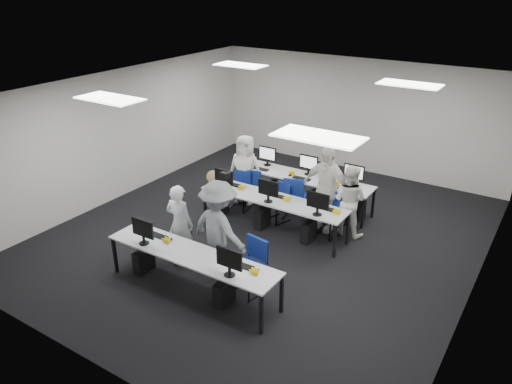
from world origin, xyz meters
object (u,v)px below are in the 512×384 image
Objects in this scene: student_0 at (180,223)px; chair_6 at (295,203)px; chair_0 at (178,246)px; photographer at (219,229)px; chair_7 at (333,214)px; chair_4 at (330,223)px; chair_5 at (255,192)px; chair_3 at (278,209)px; student_2 at (245,170)px; chair_2 at (240,198)px; student_3 at (326,189)px; student_1 at (349,200)px; chair_1 at (250,276)px; desk_mid at (273,201)px; desk_front at (192,256)px.

chair_6 is at bearing -113.49° from student_0.
chair_0 is 0.46× the size of photographer.
chair_7 is 3.35m from student_0.
chair_5 is (-2.14, 0.48, 0.01)m from chair_4.
chair_3 is 1.32m from student_2.
chair_2 is at bearing 110.20° from chair_0.
chair_6 is at bearing 172.80° from student_3.
chair_0 is at bearing -5.02° from student_0.
student_1 is 0.85× the size of photographer.
chair_1 is 0.59× the size of student_2.
desk_mid is at bearing -45.25° from student_2.
photographer reaches higher than chair_5.
desk_mid is 1.36m from chair_7.
desk_front is at bearing -22.22° from chair_0.
chair_5 is at bearing 169.73° from chair_3.
student_3 is (1.71, 2.58, 0.16)m from student_0.
student_0 is 0.85× the size of photographer.
student_3 is (2.14, -0.22, 0.10)m from student_2.
student_1 is (1.37, 3.32, 0.07)m from desk_front.
student_1 reaches higher than chair_7.
chair_2 is 0.94× the size of chair_7.
chair_5 is at bearing -61.85° from photographer.
photographer reaches higher than desk_mid.
chair_1 is 2.95m from chair_7.
chair_6 is 0.90m from chair_7.
student_1 is at bearing 27.56° from desk_mid.
desk_mid is 1.47m from chair_5.
student_0 reaches higher than chair_3.
student_0 reaches higher than chair_7.
desk_mid is 3.51× the size of chair_7.
photographer is at bearing 175.86° from chair_1.
chair_5 is 0.49× the size of photographer.
chair_2 is 0.89× the size of chair_6.
chair_4 reaches higher than desk_front.
chair_4 is at bearing -106.83° from photographer.
chair_3 is at bearing -43.90° from chair_5.
chair_1 is 2.57m from chair_4.
student_0 is at bearing -117.64° from student_3.
student_0 is at bearing 51.91° from student_1.
chair_2 is 0.48× the size of photographer.
chair_6 is (-0.73, 2.93, 0.00)m from chair_1.
chair_6 is 0.59× the size of student_2.
desk_front is at bearing -95.73° from chair_4.
chair_2 is 0.47× the size of student_3.
student_3 is at bearing 8.80° from student_1.
chair_4 reaches higher than desk_mid.
chair_3 is 0.45× the size of student_3.
chair_5 is (0.11, 0.45, 0.01)m from chair_2.
student_2 is 0.91× the size of photographer.
chair_1 is 2.72m from chair_3.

